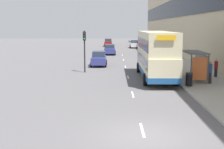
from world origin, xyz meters
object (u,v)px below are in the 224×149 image
Objects in this scene: car_3 at (99,59)px; car_0 at (110,50)px; pedestrian_2 at (216,68)px; pedestrian_3 at (198,67)px; litter_bin at (189,79)px; pedestrian_4 at (210,72)px; bus_shelter at (197,60)px; pedestrian_at_shelter at (199,63)px; traffic_light_far_kerb at (84,44)px; car_2 at (134,44)px; double_decker_bus_near at (156,54)px; car_1 at (108,43)px.

car_0 is at bearing -94.09° from car_3.
car_0 is at bearing 112.78° from pedestrian_2.
pedestrian_3 is 1.64× the size of litter_bin.
car_3 is 2.25× the size of pedestrian_4.
car_3 is at bearing 128.99° from bus_shelter.
traffic_light_far_kerb is (-11.78, 0.55, 1.91)m from pedestrian_at_shelter.
pedestrian_4 is (9.71, -12.48, 0.20)m from car_3.
pedestrian_2 is at bearing -83.00° from car_2.
double_decker_bus_near is 2.81× the size of car_0.
pedestrian_at_shelter is 6.50m from pedestrian_4.
double_decker_bus_near is 6.66× the size of pedestrian_2.
bus_shelter is 1.01× the size of car_1.
pedestrian_4 is (9.32, -49.97, 0.19)m from car_1.
litter_bin is at bearing 103.03° from car_0.
traffic_light_far_kerb reaches higher than pedestrian_at_shelter.
traffic_light_far_kerb is (-12.49, 3.65, 1.94)m from pedestrian_2.
car_3 is 12.17m from pedestrian_at_shelter.
pedestrian_3 is at bearing 10.39° from double_decker_bus_near.
car_3 is (-5.67, 9.29, -1.41)m from double_decker_bus_near.
car_0 is 2.30× the size of pedestrian_at_shelter.
pedestrian_at_shelter is (10.57, -6.03, 0.15)m from car_3.
car_0 is 22.35m from car_1.
pedestrian_at_shelter is 1.01× the size of pedestrian_3.
pedestrian_2 is (10.89, -46.63, 0.10)m from car_1.
bus_shelter is 1.03× the size of car_2.
litter_bin is 0.24× the size of traffic_light_far_kerb.
pedestrian_at_shelter is (4.29, -37.63, 0.16)m from car_2.
pedestrian_at_shelter reaches higher than car_0.
car_1 reaches higher than car_0.
pedestrian_2 is at bearing 64.79° from pedestrian_4.
bus_shelter is at bearing -28.81° from traffic_light_far_kerb.
pedestrian_2 is 0.39× the size of traffic_light_far_kerb.
double_decker_bus_near is 2.68× the size of car_1.
traffic_light_far_kerb is (-7.49, -37.08, 2.07)m from car_2.
pedestrian_2 is at bearing -21.67° from pedestrian_3.
pedestrian_at_shelter is at bearing 114.13° from car_0.
litter_bin is (2.08, -4.33, -1.62)m from double_decker_bus_near.
car_3 is 15.81m from pedestrian_4.
traffic_light_far_kerb reaches higher than double_decker_bus_near.
traffic_light_far_kerb is (-1.21, -5.48, 2.06)m from car_3.
bus_shelter is at bearing 106.72° from car_0.
pedestrian_3 is at bearing -15.54° from traffic_light_far_kerb.
pedestrian_4 is at bearing 107.33° from car_0.
car_3 is 2.40× the size of pedestrian_3.
pedestrian_2 is at bearing -16.30° from traffic_light_far_kerb.
pedestrian_at_shelter is 1.03× the size of pedestrian_2.
car_2 is 41.04m from pedestrian_2.
litter_bin is at bearing 119.61° from car_3.
car_1 is 2.42× the size of pedestrian_3.
pedestrian_2 is (2.32, 1.94, -0.88)m from bus_shelter.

